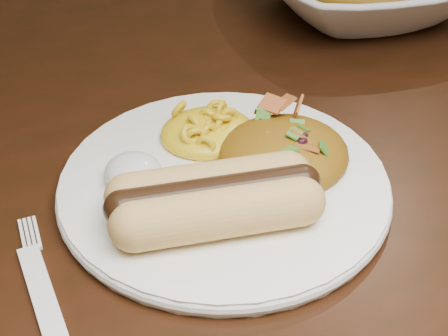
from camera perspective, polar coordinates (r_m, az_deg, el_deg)
name	(u,v)px	position (r m, az deg, el deg)	size (l,w,h in m)	color
table	(249,218)	(0.65, 2.08, -4.14)	(1.60, 0.90, 0.75)	black
plate	(224,185)	(0.53, 0.00, -1.41)	(0.25, 0.25, 0.01)	white
hotdog	(214,198)	(0.48, -0.80, -2.53)	(0.13, 0.08, 0.04)	tan
mac_and_cheese	(208,121)	(0.57, -1.38, 3.91)	(0.08, 0.07, 0.03)	yellow
sour_cream	(132,167)	(0.52, -7.62, 0.08)	(0.04, 0.04, 0.03)	silver
taco_salad	(285,143)	(0.54, 5.05, 2.10)	(0.10, 0.10, 0.05)	#9A2A02
fork	(43,298)	(0.47, -14.79, -10.38)	(0.02, 0.12, 0.00)	white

